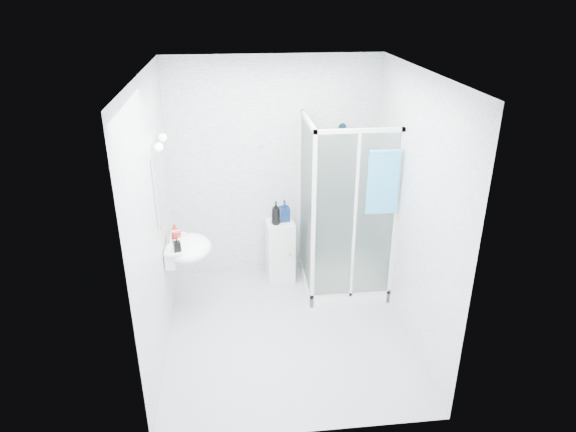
{
  "coord_description": "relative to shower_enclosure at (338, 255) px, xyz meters",
  "views": [
    {
      "loc": [
        -0.47,
        -4.28,
        3.25
      ],
      "look_at": [
        0.05,
        0.35,
        1.15
      ],
      "focal_mm": 32.0,
      "sensor_mm": 36.0,
      "label": 1
    }
  ],
  "objects": [
    {
      "name": "room",
      "position": [
        -0.67,
        -0.77,
        0.85
      ],
      "size": [
        2.4,
        2.6,
        2.6
      ],
      "color": "white",
      "rests_on": "ground"
    },
    {
      "name": "vanity_lights",
      "position": [
        -1.8,
        -0.32,
        1.47
      ],
      "size": [
        0.1,
        0.4,
        0.08
      ],
      "color": "silver",
      "rests_on": "room"
    },
    {
      "name": "wall_hooks",
      "position": [
        -0.92,
        0.49,
        1.17
      ],
      "size": [
        0.23,
        0.06,
        0.03
      ],
      "color": "silver",
      "rests_on": "room"
    },
    {
      "name": "soap_dispenser_black",
      "position": [
        -1.72,
        -0.5,
        0.49
      ],
      "size": [
        0.08,
        0.08,
        0.15
      ],
      "primitive_type": "imported",
      "rotation": [
        0.0,
        0.0,
        0.27
      ],
      "color": "black",
      "rests_on": "wall_basin"
    },
    {
      "name": "shower_enclosure",
      "position": [
        0.0,
        0.0,
        0.0
      ],
      "size": [
        0.9,
        0.95,
        2.0
      ],
      "color": "white",
      "rests_on": "ground"
    },
    {
      "name": "shampoo_bottle_b",
      "position": [
        -0.58,
        0.33,
        0.44
      ],
      "size": [
        0.13,
        0.13,
        0.25
      ],
      "primitive_type": "imported",
      "rotation": [
        0.0,
        0.0,
        0.14
      ],
      "color": "#0D234E",
      "rests_on": "storage_cabinet"
    },
    {
      "name": "hand_towel",
      "position": [
        0.33,
        -0.4,
        1.03
      ],
      "size": [
        0.32,
        0.05,
        0.67
      ],
      "color": "#3597CA",
      "rests_on": "shower_enclosure"
    },
    {
      "name": "storage_cabinet",
      "position": [
        -0.63,
        0.29,
        -0.07
      ],
      "size": [
        0.33,
        0.35,
        0.76
      ],
      "rotation": [
        0.0,
        0.0,
        0.06
      ],
      "color": "silver",
      "rests_on": "ground"
    },
    {
      "name": "shampoo_bottle_a",
      "position": [
        -0.68,
        0.25,
        0.45
      ],
      "size": [
        0.12,
        0.12,
        0.28
      ],
      "primitive_type": "imported",
      "rotation": [
        0.0,
        0.0,
        0.12
      ],
      "color": "black",
      "rests_on": "storage_cabinet"
    },
    {
      "name": "soap_dispenser_orange",
      "position": [
        -1.77,
        -0.21,
        0.5
      ],
      "size": [
        0.14,
        0.14,
        0.16
      ],
      "primitive_type": "imported",
      "rotation": [
        0.0,
        0.0,
        0.12
      ],
      "color": "red",
      "rests_on": "wall_basin"
    },
    {
      "name": "mirror",
      "position": [
        -1.85,
        -0.32,
        1.05
      ],
      "size": [
        0.02,
        0.6,
        0.7
      ],
      "primitive_type": "cube",
      "color": "white",
      "rests_on": "room"
    },
    {
      "name": "wall_basin",
      "position": [
        -1.66,
        -0.32,
        0.35
      ],
      "size": [
        0.46,
        0.56,
        0.35
      ],
      "color": "white",
      "rests_on": "ground"
    }
  ]
}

